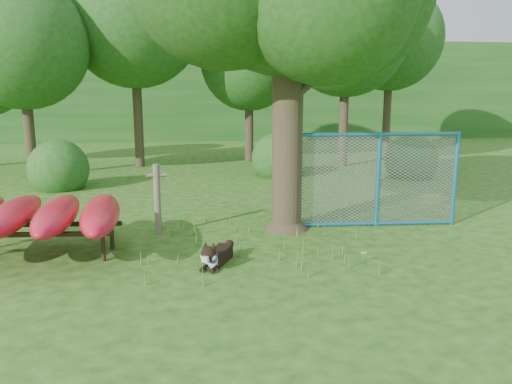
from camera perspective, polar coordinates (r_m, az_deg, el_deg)
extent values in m
plane|color=#214D0F|center=(8.69, -0.25, -8.06)|extent=(80.00, 80.00, 0.00)
cylinder|color=#342A1C|center=(10.41, 3.63, 9.08)|extent=(0.65, 0.65, 4.97)
cone|color=#342A1C|center=(10.72, 3.48, -2.94)|extent=(0.97, 0.97, 0.50)
cylinder|color=#342A1C|center=(10.52, 6.96, 12.84)|extent=(1.39, 0.62, 1.06)
cylinder|color=#342A1C|center=(10.54, 0.76, 15.08)|extent=(1.08, 0.74, 1.02)
cylinder|color=#605848|center=(10.38, -11.21, -0.87)|extent=(0.15, 0.15, 1.46)
cylinder|color=#605848|center=(10.29, -11.32, 1.89)|extent=(0.40, 0.13, 0.08)
cylinder|color=black|center=(9.10, -17.06, -6.11)|extent=(0.08, 0.08, 0.48)
cylinder|color=black|center=(9.72, -16.13, -4.95)|extent=(0.08, 0.08, 0.48)
cube|color=black|center=(9.40, -24.52, -4.45)|extent=(2.86, 0.30, 0.08)
cube|color=black|center=(10.00, -23.16, -3.43)|extent=(2.86, 0.30, 0.08)
ellipsoid|color=red|center=(9.78, -26.03, -2.38)|extent=(0.74, 2.88, 0.46)
ellipsoid|color=red|center=(9.51, -21.79, -2.40)|extent=(0.84, 2.89, 0.46)
ellipsoid|color=red|center=(9.29, -17.33, -2.41)|extent=(0.94, 2.91, 0.46)
cube|color=black|center=(8.70, -4.21, -7.25)|extent=(0.52, 0.74, 0.24)
cube|color=silver|center=(8.44, -4.94, -7.92)|extent=(0.26, 0.22, 0.22)
sphere|color=black|center=(8.22, -5.43, -7.07)|extent=(0.26, 0.26, 0.26)
cube|color=silver|center=(8.13, -5.75, -7.58)|extent=(0.15, 0.17, 0.09)
sphere|color=silver|center=(8.25, -5.99, -7.31)|extent=(0.12, 0.12, 0.12)
sphere|color=silver|center=(8.19, -4.96, -7.43)|extent=(0.12, 0.12, 0.12)
cone|color=black|center=(8.24, -5.79, -6.02)|extent=(0.14, 0.14, 0.12)
cone|color=black|center=(8.19, -4.89, -6.11)|extent=(0.11, 0.12, 0.12)
cylinder|color=black|center=(8.36, -5.90, -8.56)|extent=(0.19, 0.30, 0.07)
cylinder|color=black|center=(8.30, -4.74, -8.70)|extent=(0.19, 0.30, 0.07)
sphere|color=black|center=(8.99, -3.06, -5.95)|extent=(0.16, 0.16, 0.16)
torus|color=blue|center=(8.31, -5.21, -7.29)|extent=(0.26, 0.17, 0.25)
cylinder|color=teal|center=(10.69, 4.97, 1.27)|extent=(0.10, 0.10, 2.06)
cylinder|color=teal|center=(11.09, 13.76, 1.35)|extent=(0.10, 0.10, 2.06)
cylinder|color=teal|center=(11.73, 21.77, 1.40)|extent=(0.10, 0.10, 2.06)
cylinder|color=teal|center=(10.97, 14.00, 6.42)|extent=(3.43, 0.29, 0.08)
cylinder|color=teal|center=(11.29, 13.53, -3.51)|extent=(3.43, 0.29, 0.08)
plane|color=gray|center=(11.09, 13.76, 1.35)|extent=(3.42, 0.21, 3.43)
cylinder|color=#4B7C28|center=(8.84, 12.16, -7.37)|extent=(0.02, 0.02, 0.18)
sphere|color=yellow|center=(8.81, 12.18, -6.82)|extent=(0.03, 0.03, 0.03)
sphere|color=yellow|center=(8.83, 12.41, -6.74)|extent=(0.03, 0.03, 0.03)
sphere|color=yellow|center=(8.84, 12.00, -6.82)|extent=(0.03, 0.03, 0.03)
sphere|color=yellow|center=(8.79, 12.31, -6.88)|extent=(0.03, 0.03, 0.03)
sphere|color=yellow|center=(8.79, 12.07, -6.80)|extent=(0.03, 0.03, 0.03)
cylinder|color=#342A1C|center=(18.95, -24.61, 7.91)|extent=(0.36, 0.36, 4.20)
sphere|color=#1C5019|center=(19.00, -25.23, 15.14)|extent=(4.40, 4.40, 4.40)
cylinder|color=#342A1C|center=(20.23, -13.41, 10.26)|extent=(0.36, 0.36, 5.25)
sphere|color=#1C5019|center=(20.41, -13.81, 18.70)|extent=(5.20, 5.20, 5.20)
cylinder|color=#342A1C|center=(21.31, -0.79, 8.71)|extent=(0.36, 0.36, 3.85)
sphere|color=#1C5019|center=(21.33, -0.81, 14.62)|extent=(4.00, 4.00, 4.00)
cylinder|color=#342A1C|center=(20.08, 10.02, 9.68)|extent=(0.36, 0.36, 4.76)
sphere|color=#1C5019|center=(20.19, 10.30, 17.42)|extent=(4.80, 4.80, 4.80)
cylinder|color=#342A1C|center=(23.92, 14.79, 9.88)|extent=(0.36, 0.36, 4.90)
sphere|color=#1C5019|center=(24.04, 15.14, 16.56)|extent=(4.60, 4.60, 4.60)
sphere|color=#1C5019|center=(16.38, -21.48, 0.36)|extent=(1.80, 1.80, 1.80)
sphere|color=#1C5019|center=(18.05, 17.19, 1.59)|extent=(1.80, 1.80, 1.80)
sphere|color=#1C5019|center=(17.64, 2.40, 1.88)|extent=(1.80, 1.80, 1.80)
cube|color=#1C5019|center=(36.15, -6.13, 11.40)|extent=(80.00, 12.00, 6.00)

